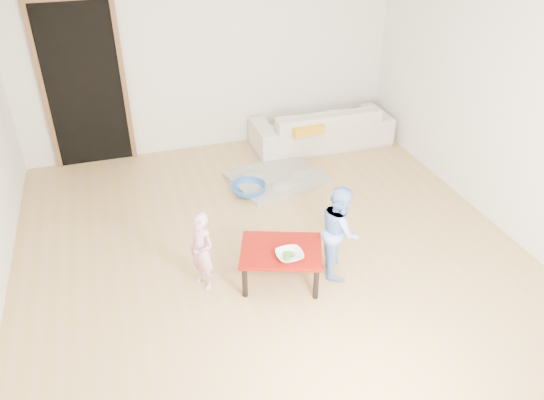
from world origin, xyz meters
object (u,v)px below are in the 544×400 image
child_blue (340,230)px  basin (248,189)px  child_pink (202,251)px  bowl (290,255)px  red_table (281,265)px  sofa (321,126)px

child_blue → basin: child_blue is taller
child_pink → bowl: bearing=36.6°
red_table → child_pink: child_pink is taller
child_blue → bowl: bearing=121.4°
bowl → basin: (0.10, 1.77, -0.33)m
child_pink → child_blue: bearing=52.1°
child_blue → basin: size_ratio=2.21×
red_table → child_blue: bearing=-0.4°
bowl → basin: bearing=86.7°
red_table → basin: (0.13, 1.62, -0.12)m
red_table → child_pink: 0.75m
bowl → red_table: bearing=100.9°
sofa → child_pink: 3.31m
red_table → child_blue: size_ratio=0.80×
basin → red_table: bearing=-94.6°
sofa → bowl: bearing=62.7°
bowl → basin: bowl is taller
red_table → child_pink: size_ratio=0.95×
bowl → child_pink: 0.79m
child_blue → red_table: bearing=106.1°
child_pink → child_blue: 1.28m
red_table → bowl: (0.03, -0.15, 0.21)m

